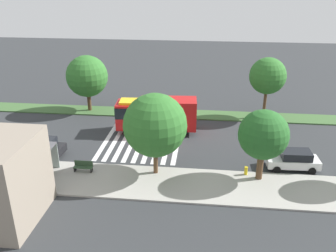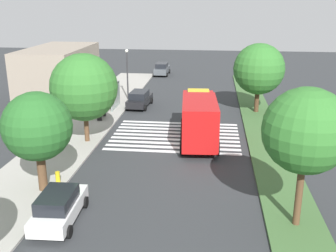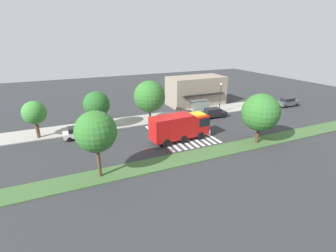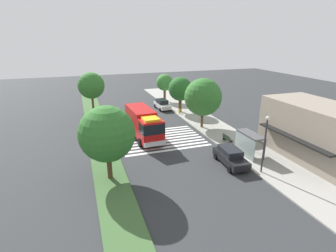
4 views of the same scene
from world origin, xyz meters
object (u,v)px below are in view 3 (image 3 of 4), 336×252
(sidewalk_tree_center, at_px, (150,97))
(bus_stop_shelter, at_px, (201,104))
(parked_car_east, at_px, (288,102))
(fire_hydrant, at_px, (106,127))
(street_lamp, at_px, (220,95))
(median_tree_far_west, at_px, (96,132))
(parked_car_mid, at_px, (213,113))
(median_tree_west, at_px, (261,112))
(parked_car_west, at_px, (79,132))
(sidewalk_tree_far_west, at_px, (34,113))
(fire_truck, at_px, (181,126))
(bench_near_shelter, at_px, (181,114))
(sidewalk_tree_west, at_px, (97,105))

(sidewalk_tree_center, bearing_deg, bus_stop_shelter, 2.55)
(parked_car_east, distance_m, fire_hydrant, 37.17)
(street_lamp, xyz_separation_m, median_tree_far_west, (-24.56, -13.77, 1.61))
(bus_stop_shelter, distance_m, sidewalk_tree_center, 10.47)
(parked_car_mid, height_order, median_tree_west, median_tree_west)
(parked_car_west, height_order, bus_stop_shelter, bus_stop_shelter)
(street_lamp, bearing_deg, median_tree_west, -104.48)
(sidewalk_tree_far_west, relative_size, sidewalk_tree_center, 0.77)
(fire_truck, xyz_separation_m, parked_car_mid, (9.84, 6.58, -1.17))
(bench_near_shelter, xyz_separation_m, sidewalk_tree_center, (-6.14, -0.45, 3.88))
(fire_truck, bearing_deg, median_tree_west, -35.00)
(parked_car_west, height_order, bench_near_shelter, parked_car_west)
(sidewalk_tree_west, bearing_deg, parked_car_mid, -6.35)
(parked_car_mid, xyz_separation_m, fire_hydrant, (-18.72, 1.70, -0.39))
(median_tree_far_west, xyz_separation_m, median_tree_west, (21.00, 0.00, -0.66))
(parked_car_mid, xyz_separation_m, street_lamp, (2.62, 1.80, 2.58))
(bench_near_shelter, distance_m, fire_hydrant, 13.70)
(sidewalk_tree_far_west, relative_size, fire_hydrant, 7.61)
(street_lamp, relative_size, fire_hydrant, 7.93)
(median_tree_far_west, bearing_deg, bench_near_shelter, 40.90)
(fire_truck, relative_size, bench_near_shelter, 5.45)
(fire_truck, relative_size, bus_stop_shelter, 2.49)
(sidewalk_tree_west, bearing_deg, bus_stop_shelter, 1.38)
(sidewalk_tree_center, bearing_deg, street_lamp, -1.66)
(sidewalk_tree_center, bearing_deg, parked_car_east, -4.25)
(bench_near_shelter, height_order, median_tree_west, median_tree_west)
(parked_car_west, xyz_separation_m, sidewalk_tree_far_west, (-5.30, 2.20, 2.93))
(bus_stop_shelter, bearing_deg, parked_car_east, -7.75)
(parked_car_west, height_order, median_tree_far_west, median_tree_far_west)
(sidewalk_tree_center, relative_size, fire_hydrant, 9.89)
(parked_car_mid, bearing_deg, fire_hydrant, 178.16)
(fire_truck, bearing_deg, fire_hydrant, 133.25)
(fire_truck, distance_m, parked_car_west, 14.65)
(parked_car_east, distance_m, bench_near_shelter, 23.62)
(bus_stop_shelter, height_order, sidewalk_tree_west, sidewalk_tree_west)
(fire_truck, xyz_separation_m, sidewalk_tree_west, (-9.89, 8.78, 1.99))
(sidewalk_tree_center, bearing_deg, parked_car_west, -169.32)
(fire_truck, height_order, parked_car_west, fire_truck)
(sidewalk_tree_west, bearing_deg, bench_near_shelter, 1.77)
(parked_car_east, bearing_deg, parked_car_mid, -179.10)
(bus_stop_shelter, height_order, bench_near_shelter, bus_stop_shelter)
(median_tree_west, distance_m, fire_hydrant, 22.77)
(parked_car_west, height_order, parked_car_mid, parked_car_mid)
(parked_car_east, distance_m, street_lamp, 16.09)
(parked_car_east, height_order, sidewalk_tree_far_west, sidewalk_tree_far_west)
(fire_truck, bearing_deg, bus_stop_shelter, 42.64)
(bus_stop_shelter, bearing_deg, street_lamp, -13.05)
(parked_car_west, xyz_separation_m, sidewalk_tree_center, (11.68, 2.20, 3.60))
(bus_stop_shelter, bearing_deg, fire_hydrant, -176.92)
(sidewalk_tree_far_west, height_order, fire_hydrant, sidewalk_tree_far_west)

